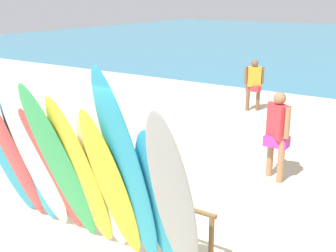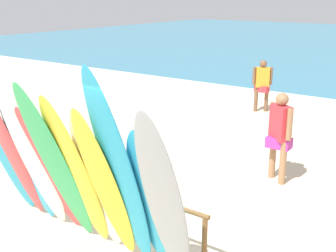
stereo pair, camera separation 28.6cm
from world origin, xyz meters
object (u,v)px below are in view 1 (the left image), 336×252
at_px(surfboard_teal_2, 29,160).
at_px(surfboard_teal_9, 128,175).
at_px(surfboard_white_3, 36,161).
at_px(surfboard_grey_11, 174,202).
at_px(surfboard_green_5, 61,168).
at_px(beachgoer_strolling, 254,81).
at_px(surfboard_rack, 110,193).
at_px(surfboard_red_4, 53,174).
at_px(surfboard_teal_0, 6,158).
at_px(surfboard_teal_10, 161,203).
at_px(beachgoer_by_water, 277,130).
at_px(surfboard_yellow_8, 112,189).
at_px(surfboard_yellow_6, 82,176).
at_px(surfboard_red_1, 9,149).
at_px(surfboard_white_7, 103,182).

bearing_deg(surfboard_teal_2, surfboard_teal_9, -0.81).
bearing_deg(surfboard_white_3, surfboard_grey_11, -4.13).
bearing_deg(surfboard_teal_2, surfboard_green_5, -8.51).
bearing_deg(surfboard_grey_11, beachgoer_strolling, 101.95).
xyz_separation_m(surfboard_rack, surfboard_red_4, (-0.45, -0.65, 0.42)).
relative_size(surfboard_teal_0, surfboard_teal_9, 0.75).
height_order(surfboard_teal_10, surfboard_grey_11, surfboard_grey_11).
distance_m(surfboard_teal_0, surfboard_green_5, 1.43).
height_order(surfboard_green_5, beachgoer_strolling, surfboard_green_5).
relative_size(surfboard_rack, beachgoer_strolling, 2.26).
relative_size(surfboard_grey_11, beachgoer_strolling, 1.60).
bearing_deg(surfboard_white_3, beachgoer_by_water, 57.93).
distance_m(surfboard_rack, surfboard_teal_10, 1.45).
relative_size(surfboard_green_5, beachgoer_by_water, 1.55).
bearing_deg(surfboard_teal_9, surfboard_rack, 145.18).
bearing_deg(surfboard_yellow_8, surfboard_rack, 136.09).
distance_m(surfboard_teal_2, surfboard_grey_11, 2.57).
height_order(surfboard_teal_0, surfboard_green_5, surfboard_green_5).
distance_m(surfboard_rack, surfboard_yellow_6, 0.91).
bearing_deg(surfboard_teal_10, surfboard_grey_11, -33.26).
distance_m(surfboard_teal_0, surfboard_red_1, 0.33).
bearing_deg(surfboard_yellow_6, surfboard_red_4, 176.19).
relative_size(surfboard_white_3, surfboard_red_4, 1.14).
relative_size(surfboard_teal_0, beachgoer_strolling, 1.39).
distance_m(surfboard_teal_2, surfboard_red_4, 0.54).
bearing_deg(surfboard_red_4, beachgoer_by_water, 66.15).
distance_m(surfboard_yellow_6, surfboard_grey_11, 1.42).
relative_size(surfboard_rack, surfboard_teal_0, 1.63).
bearing_deg(surfboard_rack, surfboard_red_4, -125.06).
bearing_deg(surfboard_grey_11, beachgoer_by_water, 87.91).
height_order(surfboard_red_1, beachgoer_by_water, surfboard_red_1).
bearing_deg(beachgoer_strolling, beachgoer_by_water, 84.08).
height_order(surfboard_grey_11, beachgoer_strolling, surfboard_grey_11).
xyz_separation_m(surfboard_yellow_6, beachgoer_by_water, (1.20, 3.92, -0.18)).
distance_m(surfboard_yellow_6, beachgoer_by_water, 4.10).
height_order(surfboard_red_4, surfboard_green_5, surfboard_green_5).
height_order(surfboard_yellow_6, surfboard_teal_10, surfboard_yellow_6).
height_order(surfboard_teal_0, surfboard_grey_11, surfboard_grey_11).
bearing_deg(surfboard_teal_10, surfboard_red_4, -179.80).
height_order(surfboard_yellow_6, surfboard_grey_11, surfboard_grey_11).
distance_m(beachgoer_strolling, beachgoer_by_water, 5.26).
xyz_separation_m(surfboard_rack, surfboard_teal_9, (0.95, -0.74, 0.76)).
height_order(surfboard_red_1, surfboard_yellow_8, surfboard_red_1).
height_order(surfboard_red_1, surfboard_teal_10, surfboard_red_1).
xyz_separation_m(surfboard_teal_9, surfboard_grey_11, (0.63, 0.03, -0.19)).
bearing_deg(surfboard_red_1, surfboard_grey_11, 5.56).
bearing_deg(surfboard_white_7, surfboard_grey_11, -8.78).
distance_m(surfboard_white_3, surfboard_teal_10, 1.99).
distance_m(surfboard_red_4, surfboard_green_5, 0.41).
relative_size(surfboard_rack, surfboard_green_5, 1.32).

